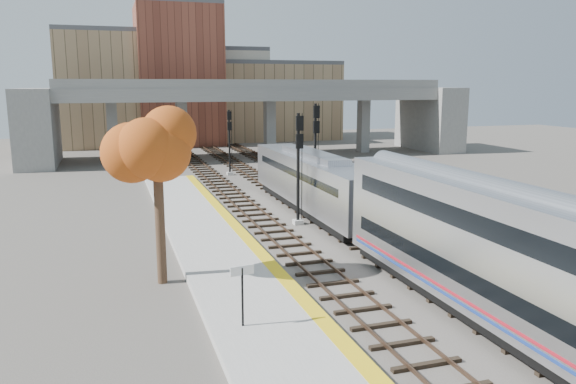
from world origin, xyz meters
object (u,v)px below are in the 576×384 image
object	(u,v)px
locomotive	(313,181)
signal_mast_far	(230,144)
tree	(157,148)
coach	(556,278)
car_c	(389,163)
car_a	(379,173)
car_b	(372,165)
signal_mast_near	(298,170)
signal_mast_mid	(315,151)

from	to	relation	value
locomotive	signal_mast_far	size ratio (longest dim) A/B	2.94
tree	locomotive	bearing A→B (deg)	44.40
locomotive	coach	size ratio (longest dim) A/B	0.76
tree	car_c	size ratio (longest dim) A/B	1.90
car_a	car_b	world-z (taller)	car_a
car_a	locomotive	bearing A→B (deg)	-143.61
coach	signal_mast_far	size ratio (longest dim) A/B	3.85
car_a	signal_mast_near	bearing A→B (deg)	-141.98
tree	car_b	distance (m)	37.42
signal_mast_far	locomotive	bearing A→B (deg)	-83.41
signal_mast_near	locomotive	bearing A→B (deg)	54.45
signal_mast_mid	coach	bearing A→B (deg)	-94.16
locomotive	signal_mast_mid	xyz separation A→B (m)	(2.00, 4.92, 1.52)
coach	signal_mast_far	xyz separation A→B (m)	(-2.10, 40.79, 0.31)
locomotive	car_c	bearing A→B (deg)	48.53
signal_mast_near	car_c	size ratio (longest dim) A/B	1.63
signal_mast_far	tree	distance (m)	31.13
signal_mast_near	signal_mast_far	bearing A→B (deg)	90.00
signal_mast_mid	car_c	size ratio (longest dim) A/B	1.70
signal_mast_far	car_c	bearing A→B (deg)	-3.88
signal_mast_mid	tree	distance (m)	21.29
car_b	tree	bearing A→B (deg)	-170.33
signal_mast_near	car_a	size ratio (longest dim) A/B	1.90
coach	signal_mast_near	xyz separation A→B (m)	(-2.10, 19.67, 0.79)
signal_mast_near	car_c	distance (m)	26.47
coach	tree	world-z (taller)	tree
tree	car_a	distance (m)	32.11
locomotive	signal_mast_near	world-z (taller)	signal_mast_near
locomotive	tree	xyz separation A→B (m)	(-11.56, -11.32, 3.93)
locomotive	car_b	bearing A→B (deg)	52.40
car_a	car_b	distance (m)	5.83
locomotive	signal_mast_mid	size ratio (longest dim) A/B	2.54
coach	signal_mast_near	world-z (taller)	signal_mast_near
signal_mast_mid	car_b	xyz separation A→B (m)	(10.76, 11.66, -3.16)
car_c	tree	bearing A→B (deg)	-132.94
locomotive	signal_mast_mid	bearing A→B (deg)	67.86
tree	signal_mast_mid	bearing A→B (deg)	50.13
signal_mast_far	car_b	size ratio (longest dim) A/B	1.78
signal_mast_mid	car_b	bearing A→B (deg)	47.28
signal_mast_near	car_c	xyz separation A→B (m)	(17.14, 19.96, -2.91)
signal_mast_near	car_a	xyz separation A→B (m)	(12.87, 14.03, -2.90)
coach	signal_mast_mid	size ratio (longest dim) A/B	3.34
car_a	car_c	size ratio (longest dim) A/B	0.86
locomotive	signal_mast_far	distance (m)	18.32
tree	car_b	size ratio (longest dim) A/B	2.30
tree	car_c	world-z (taller)	tree
car_c	coach	bearing A→B (deg)	-110.54
coach	tree	size ratio (longest dim) A/B	2.99
signal_mast_far	car_c	distance (m)	17.35
signal_mast_mid	signal_mast_far	world-z (taller)	signal_mast_mid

